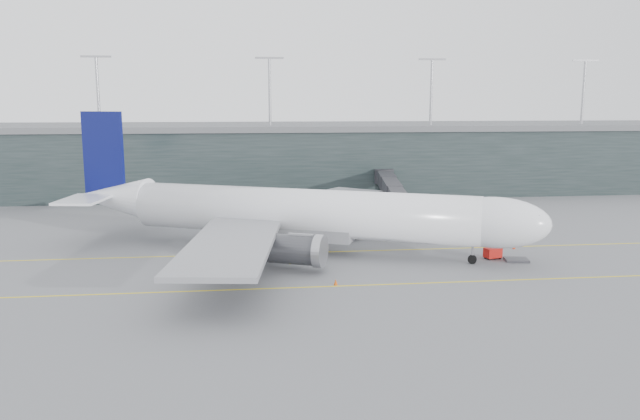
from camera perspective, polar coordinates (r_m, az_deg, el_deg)
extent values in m
plane|color=slate|center=(88.06, -6.47, -3.41)|extent=(320.00, 320.00, 0.00)
cube|color=yellow|center=(84.17, -6.45, -4.02)|extent=(160.00, 0.25, 0.02)
cube|color=yellow|center=(68.73, -6.35, -7.20)|extent=(160.00, 0.25, 0.02)
cube|color=yellow|center=(107.75, -3.88, -0.93)|extent=(0.25, 60.00, 0.02)
cube|color=#1D2827|center=(144.34, -6.68, 4.56)|extent=(240.00, 35.00, 14.00)
cube|color=#5A5C5F|center=(143.85, -6.74, 7.58)|extent=(240.00, 36.00, 1.20)
cylinder|color=#9E9EA3|center=(137.04, -19.64, 10.07)|extent=(0.60, 0.60, 14.00)
cylinder|color=#9E9EA3|center=(133.86, -4.62, 10.62)|extent=(0.60, 0.60, 14.00)
cylinder|color=#9E9EA3|center=(139.67, 10.13, 10.46)|extent=(0.60, 0.60, 14.00)
cylinder|color=#9E9EA3|center=(153.45, 22.93, 9.78)|extent=(0.60, 0.60, 14.00)
cylinder|color=white|center=(84.00, -1.65, -0.21)|extent=(45.78, 24.68, 6.36)
ellipsoid|color=white|center=(79.82, 15.72, -1.11)|extent=(14.78, 11.16, 6.36)
cone|color=white|center=(97.07, -18.26, 1.09)|extent=(12.78, 10.10, 6.10)
cube|color=gray|center=(84.79, -2.30, -1.81)|extent=(17.09, 11.26, 2.05)
cube|color=black|center=(79.68, 18.56, -0.52)|extent=(3.30, 3.72, 0.82)
cube|color=gray|center=(70.83, -8.10, -3.04)|extent=(13.06, 30.69, 0.56)
cylinder|color=#393A3F|center=(74.89, -2.51, -3.62)|extent=(8.01, 6.16, 3.59)
cube|color=gray|center=(100.03, -0.45, 0.82)|extent=(26.05, 28.80, 0.56)
cylinder|color=#393A3F|center=(93.09, 1.45, -0.95)|extent=(8.01, 6.16, 3.59)
cube|color=#090E4F|center=(97.25, -19.21, 4.88)|extent=(6.31, 3.13, 12.31)
cube|color=white|center=(93.11, -20.77, 0.91)|extent=(6.95, 9.97, 0.36)
cube|color=white|center=(102.17, -16.94, 1.86)|extent=(10.16, 10.73, 0.36)
cylinder|color=black|center=(80.93, 13.75, -4.41)|extent=(1.20, 0.83, 1.13)
cylinder|color=#9E9EA3|center=(80.74, 13.77, -3.88)|extent=(0.31, 0.31, 2.67)
cylinder|color=black|center=(81.87, -5.46, -3.93)|extent=(1.43, 1.00, 1.33)
cylinder|color=black|center=(90.81, -3.12, -2.52)|extent=(1.43, 1.00, 1.33)
cube|color=#27272B|center=(90.76, 7.68, 0.16)|extent=(3.67, 4.00, 2.78)
cube|color=#27272B|center=(98.85, 7.19, 0.96)|extent=(4.35, 13.13, 2.48)
cube|color=#27272B|center=(111.57, 6.56, 1.98)|extent=(4.59, 13.16, 2.58)
cube|color=#27272B|center=(124.32, 6.06, 2.79)|extent=(4.84, 13.20, 2.68)
cylinder|color=#9E9EA3|center=(100.05, 7.11, -0.72)|extent=(0.50, 0.50, 3.77)
cube|color=#393A3F|center=(100.34, 7.09, -1.59)|extent=(2.18, 1.76, 0.69)
cylinder|color=#27272B|center=(129.12, 3.32, 3.09)|extent=(3.97, 3.97, 2.98)
cylinder|color=#27272B|center=(129.53, 3.30, 1.69)|extent=(1.79, 1.79, 3.57)
cube|color=red|center=(84.07, 15.52, -3.78)|extent=(2.37, 1.83, 1.24)
cylinder|color=black|center=(83.40, 15.27, -4.32)|extent=(0.41, 0.24, 0.38)
cylinder|color=black|center=(84.31, 16.11, -4.20)|extent=(0.41, 0.24, 0.38)
cylinder|color=black|center=(84.14, 14.88, -4.17)|extent=(0.41, 0.24, 0.38)
cylinder|color=black|center=(85.04, 15.71, -4.07)|extent=(0.41, 0.24, 0.38)
cube|color=#39393E|center=(83.89, 17.51, -4.36)|extent=(3.26, 2.79, 0.29)
cube|color=#393A3F|center=(97.49, -9.78, -2.11)|extent=(2.26, 1.98, 0.19)
cube|color=silver|center=(97.31, -9.79, -1.61)|extent=(1.86, 1.79, 1.45)
cube|color=navy|center=(97.17, -9.81, -1.17)|extent=(1.92, 1.85, 0.08)
cube|color=#393A3F|center=(99.08, -8.22, -1.87)|extent=(2.37, 2.10, 0.20)
cube|color=#B7BDC4|center=(98.90, -8.23, -1.36)|extent=(1.96, 1.89, 1.51)
cube|color=navy|center=(98.76, -8.25, -0.92)|extent=(2.02, 1.95, 0.08)
cube|color=#393A3F|center=(97.68, -6.13, -1.99)|extent=(2.21, 1.84, 0.21)
cube|color=#A2A4AD|center=(97.50, -6.14, -1.46)|extent=(1.79, 1.70, 1.55)
cube|color=navy|center=(97.34, -6.15, -0.99)|extent=(1.85, 1.75, 0.08)
cone|color=red|center=(90.59, 17.31, -3.19)|extent=(0.46, 0.46, 0.72)
cone|color=#CB4C0B|center=(69.75, 1.45, -6.60)|extent=(0.43, 0.43, 0.69)
cone|color=orange|center=(100.53, -2.18, -1.52)|extent=(0.39, 0.39, 0.62)
cone|color=orange|center=(79.49, -13.42, -4.81)|extent=(0.44, 0.44, 0.70)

